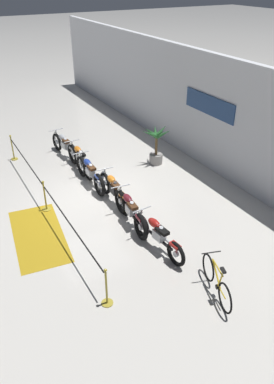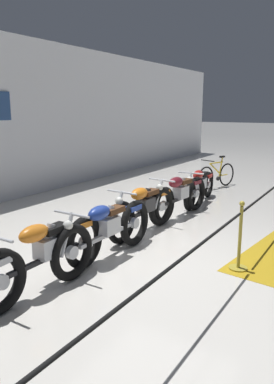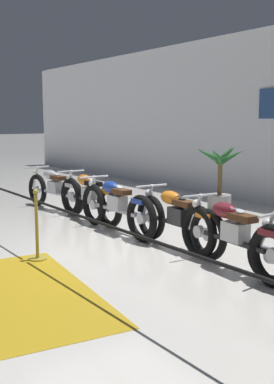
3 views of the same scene
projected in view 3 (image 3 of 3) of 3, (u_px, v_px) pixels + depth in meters
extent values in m
plane|color=silver|center=(118.00, 245.00, 7.93)|extent=(120.00, 120.00, 0.00)
torus|color=black|center=(38.00, 190.00, 11.56)|extent=(0.77, 0.19, 0.76)
torus|color=black|center=(73.00, 198.00, 10.36)|extent=(0.77, 0.19, 0.76)
cylinder|color=silver|center=(38.00, 190.00, 11.56)|extent=(0.18, 0.10, 0.18)
cylinder|color=silver|center=(73.00, 198.00, 10.36)|extent=(0.18, 0.10, 0.18)
cylinder|color=silver|center=(35.00, 178.00, 11.59)|extent=(0.31, 0.08, 0.59)
cube|color=silver|center=(55.00, 187.00, 10.90)|extent=(0.38, 0.25, 0.26)
cylinder|color=silver|center=(54.00, 178.00, 10.90)|extent=(0.19, 0.13, 0.24)
cylinder|color=silver|center=(56.00, 178.00, 10.84)|extent=(0.19, 0.13, 0.24)
cylinder|color=silver|center=(68.00, 194.00, 10.78)|extent=(0.70, 0.13, 0.07)
cube|color=#ADAFB5|center=(54.00, 193.00, 10.96)|extent=(1.27, 0.17, 0.06)
ellipsoid|color=#B7BABF|center=(50.00, 175.00, 11.03)|extent=(0.48, 0.26, 0.22)
cube|color=#4C2D19|center=(58.00, 178.00, 10.77)|extent=(0.42, 0.24, 0.09)
cube|color=#B7BABF|center=(72.00, 185.00, 10.36)|extent=(0.33, 0.19, 0.08)
cylinder|color=silver|center=(37.00, 167.00, 11.46)|extent=(0.09, 0.62, 0.04)
sphere|color=silver|center=(36.00, 173.00, 11.54)|extent=(0.14, 0.14, 0.14)
torus|color=black|center=(71.00, 196.00, 10.42)|extent=(0.81, 0.14, 0.81)
torus|color=black|center=(109.00, 207.00, 9.16)|extent=(0.81, 0.14, 0.81)
cylinder|color=silver|center=(71.00, 196.00, 10.42)|extent=(0.19, 0.08, 0.19)
cylinder|color=silver|center=(109.00, 207.00, 9.16)|extent=(0.19, 0.08, 0.19)
cylinder|color=silver|center=(69.00, 183.00, 10.45)|extent=(0.30, 0.06, 0.59)
cube|color=silver|center=(90.00, 194.00, 9.72)|extent=(0.36, 0.22, 0.26)
cylinder|color=silver|center=(89.00, 184.00, 9.73)|extent=(0.18, 0.11, 0.24)
cylinder|color=silver|center=(91.00, 184.00, 9.66)|extent=(0.18, 0.11, 0.24)
cylinder|color=silver|center=(104.00, 202.00, 9.58)|extent=(0.70, 0.07, 0.07)
cube|color=black|center=(89.00, 200.00, 9.78)|extent=(1.25, 0.06, 0.06)
ellipsoid|color=orange|center=(84.00, 180.00, 9.87)|extent=(0.46, 0.22, 0.22)
cube|color=black|center=(93.00, 184.00, 9.58)|extent=(0.40, 0.20, 0.09)
cube|color=orange|center=(108.00, 192.00, 9.15)|extent=(0.32, 0.16, 0.08)
cylinder|color=silver|center=(71.00, 171.00, 10.32)|extent=(0.04, 0.62, 0.04)
sphere|color=silver|center=(70.00, 177.00, 10.41)|extent=(0.14, 0.14, 0.14)
torus|color=black|center=(94.00, 205.00, 9.41)|extent=(0.81, 0.13, 0.81)
torus|color=black|center=(142.00, 218.00, 8.10)|extent=(0.81, 0.13, 0.81)
cylinder|color=silver|center=(94.00, 205.00, 9.41)|extent=(0.19, 0.08, 0.19)
cylinder|color=silver|center=(142.00, 218.00, 8.10)|extent=(0.19, 0.08, 0.19)
cylinder|color=silver|center=(92.00, 190.00, 9.44)|extent=(0.30, 0.06, 0.59)
cube|color=silver|center=(117.00, 203.00, 8.69)|extent=(0.36, 0.22, 0.26)
cylinder|color=silver|center=(116.00, 192.00, 8.69)|extent=(0.18, 0.11, 0.24)
cylinder|color=silver|center=(119.00, 192.00, 8.63)|extent=(0.18, 0.11, 0.24)
cylinder|color=silver|center=(133.00, 212.00, 8.55)|extent=(0.70, 0.07, 0.07)
cube|color=#ADAFB5|center=(116.00, 210.00, 8.75)|extent=(1.29, 0.07, 0.06)
ellipsoid|color=navy|center=(111.00, 187.00, 8.84)|extent=(0.46, 0.22, 0.22)
cube|color=#4C2D19|center=(121.00, 192.00, 8.55)|extent=(0.40, 0.20, 0.09)
cube|color=navy|center=(140.00, 201.00, 8.09)|extent=(0.32, 0.16, 0.08)
cylinder|color=silver|center=(94.00, 177.00, 9.31)|extent=(0.04, 0.62, 0.04)
sphere|color=silver|center=(92.00, 184.00, 9.40)|extent=(0.14, 0.14, 0.14)
torus|color=black|center=(151.00, 217.00, 8.28)|extent=(0.78, 0.15, 0.77)
torus|color=black|center=(208.00, 234.00, 7.04)|extent=(0.78, 0.15, 0.77)
cylinder|color=silver|center=(151.00, 217.00, 8.28)|extent=(0.19, 0.09, 0.18)
cylinder|color=silver|center=(208.00, 234.00, 7.04)|extent=(0.19, 0.09, 0.18)
cylinder|color=silver|center=(148.00, 200.00, 8.32)|extent=(0.31, 0.07, 0.59)
cube|color=#2D2D30|center=(179.00, 216.00, 7.60)|extent=(0.37, 0.24, 0.26)
cylinder|color=#2D2D30|center=(178.00, 203.00, 7.60)|extent=(0.18, 0.12, 0.24)
cylinder|color=#2D2D30|center=(181.00, 204.00, 7.53)|extent=(0.18, 0.12, 0.24)
cylinder|color=silver|center=(198.00, 227.00, 7.44)|extent=(0.70, 0.10, 0.07)
cube|color=black|center=(177.00, 224.00, 7.66)|extent=(1.20, 0.11, 0.06)
ellipsoid|color=orange|center=(171.00, 198.00, 7.75)|extent=(0.47, 0.24, 0.22)
cube|color=#4C2D19|center=(184.00, 203.00, 7.46)|extent=(0.41, 0.22, 0.09)
cube|color=orange|center=(206.00, 215.00, 7.04)|extent=(0.33, 0.17, 0.08)
cylinder|color=silver|center=(152.00, 186.00, 8.19)|extent=(0.06, 0.62, 0.04)
sphere|color=silver|center=(149.00, 193.00, 8.27)|extent=(0.14, 0.14, 0.14)
torus|color=black|center=(199.00, 232.00, 7.17)|extent=(0.80, 0.20, 0.80)
torus|color=black|center=(274.00, 256.00, 5.89)|extent=(0.80, 0.20, 0.80)
cylinder|color=silver|center=(199.00, 232.00, 7.17)|extent=(0.19, 0.10, 0.19)
cylinder|color=silver|center=(274.00, 256.00, 5.89)|extent=(0.19, 0.10, 0.19)
cylinder|color=silver|center=(195.00, 212.00, 7.21)|extent=(0.31, 0.08, 0.59)
cube|color=silver|center=(235.00, 232.00, 6.46)|extent=(0.38, 0.25, 0.26)
cylinder|color=silver|center=(234.00, 217.00, 6.47)|extent=(0.19, 0.12, 0.24)
cylinder|color=silver|center=(238.00, 218.00, 6.40)|extent=(0.19, 0.12, 0.24)
cylinder|color=silver|center=(259.00, 246.00, 6.30)|extent=(0.70, 0.13, 0.07)
cube|color=black|center=(233.00, 241.00, 6.53)|extent=(1.20, 0.16, 0.06)
ellipsoid|color=maroon|center=(225.00, 210.00, 6.62)|extent=(0.48, 0.26, 0.22)
cube|color=#4C2D19|center=(242.00, 217.00, 6.32)|extent=(0.42, 0.23, 0.09)
cube|color=maroon|center=(271.00, 233.00, 5.89)|extent=(0.33, 0.19, 0.08)
cylinder|color=silver|center=(200.00, 195.00, 7.07)|extent=(0.09, 0.62, 0.04)
sphere|color=silver|center=(197.00, 204.00, 7.16)|extent=(0.14, 0.14, 0.14)
torus|color=black|center=(270.00, 256.00, 6.05)|extent=(0.70, 0.17, 0.69)
cylinder|color=silver|center=(270.00, 256.00, 6.05)|extent=(0.17, 0.10, 0.16)
cylinder|color=silver|center=(265.00, 233.00, 6.07)|extent=(0.31, 0.08, 0.59)
cylinder|color=silver|center=(274.00, 214.00, 5.95)|extent=(0.09, 0.62, 0.04)
sphere|color=silver|center=(268.00, 224.00, 6.03)|extent=(0.14, 0.14, 0.14)
cylinder|color=gray|center=(219.00, 203.00, 10.75)|extent=(0.52, 0.52, 0.39)
cylinder|color=brown|center=(220.00, 178.00, 10.66)|extent=(0.10, 0.10, 0.77)
cone|color=#235B28|center=(227.00, 154.00, 10.46)|extent=(0.50, 0.24, 0.46)
cone|color=#235B28|center=(232.00, 156.00, 10.59)|extent=(0.41, 0.60, 0.46)
cone|color=#235B28|center=(226.00, 154.00, 10.77)|extent=(0.29, 0.62, 0.49)
cone|color=#235B28|center=(216.00, 155.00, 10.85)|extent=(0.65, 0.42, 0.42)
cone|color=#235B28|center=(210.00, 155.00, 10.68)|extent=(0.57, 0.47, 0.45)
cone|color=#235B28|center=(209.00, 155.00, 10.52)|extent=(0.32, 0.65, 0.46)
cone|color=#235B28|center=(219.00, 157.00, 10.41)|extent=(0.37, 0.49, 0.43)
cylinder|color=black|center=(121.00, 230.00, 5.16)|extent=(4.34, 0.04, 0.04)
cylinder|color=gold|center=(38.00, 259.00, 7.12)|extent=(0.28, 0.28, 0.03)
cylinder|color=gold|center=(37.00, 226.00, 7.05)|extent=(0.05, 0.05, 0.95)
sphere|color=gold|center=(36.00, 192.00, 6.97)|extent=(0.08, 0.08, 0.08)
cube|color=#B78E19|center=(29.00, 291.00, 5.79)|extent=(3.24, 1.75, 0.01)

